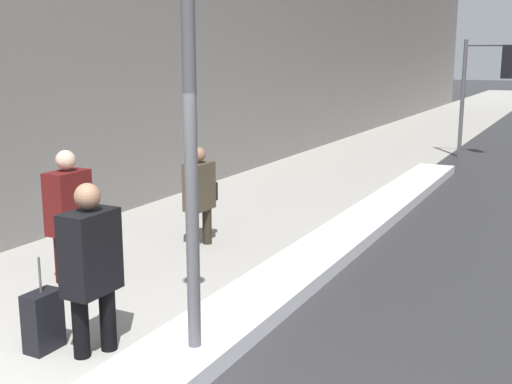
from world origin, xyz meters
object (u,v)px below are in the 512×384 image
Objects in this scene: pedestrian_with_shoulder_bag at (200,192)px; rolling_suitcase at (43,321)px; traffic_light_near at (491,74)px; pedestrian_trailing at (91,262)px; lamp_post at (190,94)px; pedestrian_in_glasses at (69,209)px.

pedestrian_with_shoulder_bag is 3.80m from rolling_suitcase.
pedestrian_trailing is at bearing -104.20° from traffic_light_near.
rolling_suitcase is (-0.49, -0.17, -0.63)m from pedestrian_trailing.
lamp_post reaches higher than pedestrian_with_shoulder_bag.
lamp_post reaches higher than pedestrian_trailing.
lamp_post is at bearing 107.54° from rolling_suitcase.
pedestrian_with_shoulder_bag reaches higher than rolling_suitcase.
rolling_suitcase is (-1.45, -0.43, -2.19)m from lamp_post.
traffic_light_near is at bearing 174.57° from pedestrian_trailing.
lamp_post reaches higher than rolling_suitcase.
lamp_post is 2.71× the size of pedestrian_with_shoulder_bag.
pedestrian_with_shoulder_bag is at bearing -163.04° from pedestrian_trailing.
lamp_post is 4.29× the size of rolling_suitcase.
lamp_post is at bearing 106.59° from pedestrian_trailing.
traffic_light_near is at bearing 167.40° from pedestrian_with_shoulder_bag.
pedestrian_with_shoulder_bag is (-1.98, 3.29, -1.66)m from lamp_post.
pedestrian_in_glasses is 1.77× the size of rolling_suitcase.
rolling_suitcase is at bearing -70.65° from pedestrian_trailing.
traffic_light_near is at bearing 172.74° from rolling_suitcase.
pedestrian_in_glasses is (-3.26, -13.06, -1.41)m from traffic_light_near.
traffic_light_near reaches higher than pedestrian_trailing.
pedestrian_with_shoulder_bag is at bearing 121.08° from lamp_post.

